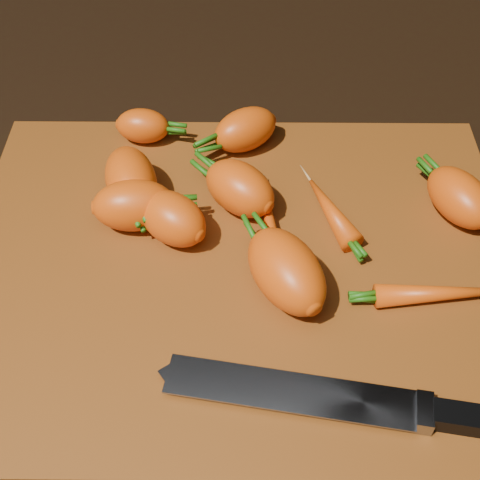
{
  "coord_description": "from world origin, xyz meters",
  "views": [
    {
      "loc": [
        0.0,
        -0.39,
        0.47
      ],
      "look_at": [
        0.0,
        0.01,
        0.03
      ],
      "focal_mm": 50.0,
      "sensor_mm": 36.0,
      "label": 1
    }
  ],
  "objects": [
    {
      "name": "carrot_2",
      "position": [
        -0.1,
        0.08,
        0.04
      ],
      "size": [
        0.07,
        0.09,
        0.05
      ],
      "primitive_type": "ellipsoid",
      "rotation": [
        0.0,
        0.0,
        -1.27
      ],
      "color": "#EF550F",
      "rests_on": "cutting_board"
    },
    {
      "name": "knife",
      "position": [
        0.06,
        -0.14,
        0.02
      ],
      "size": [
        0.31,
        0.08,
        0.02
      ],
      "rotation": [
        0.0,
        0.0,
        -0.16
      ],
      "color": "gray",
      "rests_on": "cutting_board"
    },
    {
      "name": "carrot_3",
      "position": [
        0.04,
        -0.03,
        0.04
      ],
      "size": [
        0.09,
        0.11,
        0.05
      ],
      "primitive_type": "ellipsoid",
      "rotation": [
        0.0,
        0.0,
        2.05
      ],
      "color": "#EF550F",
      "rests_on": "cutting_board"
    },
    {
      "name": "carrot_4",
      "position": [
        0.0,
        0.16,
        0.03
      ],
      "size": [
        0.08,
        0.07,
        0.04
      ],
      "primitive_type": "ellipsoid",
      "rotation": [
        0.0,
        0.0,
        3.71
      ],
      "color": "#EF550F",
      "rests_on": "cutting_board"
    },
    {
      "name": "ground",
      "position": [
        0.0,
        0.0,
        -0.01
      ],
      "size": [
        2.0,
        2.0,
        0.01
      ],
      "primitive_type": "cube",
      "color": "black"
    },
    {
      "name": "carrot_0",
      "position": [
        -0.1,
        0.05,
        0.04
      ],
      "size": [
        0.08,
        0.06,
        0.05
      ],
      "primitive_type": "ellipsoid",
      "rotation": [
        0.0,
        0.0,
        0.09
      ],
      "color": "#EF550F",
      "rests_on": "cutting_board"
    },
    {
      "name": "carrot_7",
      "position": [
        0.03,
        0.03,
        0.02
      ],
      "size": [
        0.03,
        0.1,
        0.02
      ],
      "primitive_type": "ellipsoid",
      "rotation": [
        0.0,
        0.0,
        1.63
      ],
      "color": "#EF550F",
      "rests_on": "cutting_board"
    },
    {
      "name": "carrot_6",
      "position": [
        0.2,
        0.06,
        0.03
      ],
      "size": [
        0.08,
        0.09,
        0.05
      ],
      "primitive_type": "ellipsoid",
      "rotation": [
        0.0,
        0.0,
        2.05
      ],
      "color": "#EF550F",
      "rests_on": "cutting_board"
    },
    {
      "name": "carrot_8",
      "position": [
        0.17,
        -0.04,
        0.02
      ],
      "size": [
        0.12,
        0.03,
        0.02
      ],
      "primitive_type": "ellipsoid",
      "rotation": [
        0.0,
        0.0,
        0.06
      ],
      "color": "#EF550F",
      "rests_on": "cutting_board"
    },
    {
      "name": "cutting_board",
      "position": [
        0.0,
        0.0,
        0.01
      ],
      "size": [
        0.5,
        0.4,
        0.01
      ],
      "primitive_type": "cube",
      "color": "brown",
      "rests_on": "ground"
    },
    {
      "name": "carrot_5",
      "position": [
        -0.1,
        0.17,
        0.03
      ],
      "size": [
        0.06,
        0.04,
        0.04
      ],
      "primitive_type": "ellipsoid",
      "rotation": [
        0.0,
        0.0,
        -0.11
      ],
      "color": "#EF550F",
      "rests_on": "cutting_board"
    },
    {
      "name": "carrot_10",
      "position": [
        -0.0,
        0.07,
        0.04
      ],
      "size": [
        0.09,
        0.09,
        0.05
      ],
      "primitive_type": "ellipsoid",
      "rotation": [
        0.0,
        0.0,
        2.39
      ],
      "color": "#EF550F",
      "rests_on": "cutting_board"
    },
    {
      "name": "carrot_9",
      "position": [
        0.08,
        0.05,
        0.02
      ],
      "size": [
        0.05,
        0.09,
        0.02
      ],
      "primitive_type": "ellipsoid",
      "rotation": [
        0.0,
        0.0,
        1.95
      ],
      "color": "#EF550F",
      "rests_on": "cutting_board"
    },
    {
      "name": "carrot_1",
      "position": [
        -0.06,
        0.03,
        0.04
      ],
      "size": [
        0.08,
        0.08,
        0.05
      ],
      "primitive_type": "ellipsoid",
      "rotation": [
        0.0,
        0.0,
        2.47
      ],
      "color": "#EF550F",
      "rests_on": "cutting_board"
    }
  ]
}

